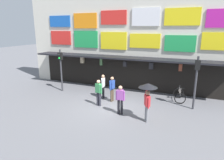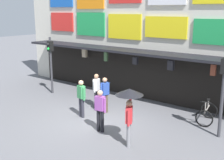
# 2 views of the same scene
# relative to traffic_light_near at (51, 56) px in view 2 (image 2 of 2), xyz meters

# --- Properties ---
(ground_plane) EXTENTS (80.00, 80.00, 0.00)m
(ground_plane) POSITION_rel_traffic_light_near_xyz_m (4.56, -1.58, -2.14)
(ground_plane) COLOR slate
(shopfront) EXTENTS (18.00, 2.60, 8.00)m
(shopfront) POSITION_rel_traffic_light_near_xyz_m (4.57, 2.99, 1.82)
(shopfront) COLOR beige
(shopfront) RESTS_ON ground
(traffic_light_near) EXTENTS (0.29, 0.33, 3.20)m
(traffic_light_near) POSITION_rel_traffic_light_near_xyz_m (0.00, 0.00, 0.00)
(traffic_light_near) COLOR #38383D
(traffic_light_near) RESTS_ON ground
(traffic_light_far) EXTENTS (0.30, 0.34, 3.20)m
(traffic_light_far) POSITION_rel_traffic_light_near_xyz_m (9.47, 0.02, 0.00)
(traffic_light_far) COLOR #38383D
(traffic_light_far) RESTS_ON ground
(bicycle_parked) EXTENTS (0.91, 1.27, 1.05)m
(bicycle_parked) POSITION_rel_traffic_light_near_xyz_m (8.58, 1.12, -1.75)
(bicycle_parked) COLOR black
(bicycle_parked) RESTS_ON ground
(pedestrian_in_red) EXTENTS (0.27, 0.52, 1.68)m
(pedestrian_in_red) POSITION_rel_traffic_light_near_xyz_m (4.45, -0.64, -1.19)
(pedestrian_in_red) COLOR brown
(pedestrian_in_red) RESTS_ON ground
(pedestrian_in_black) EXTENTS (0.52, 0.30, 1.68)m
(pedestrian_in_black) POSITION_rel_traffic_light_near_xyz_m (3.98, -1.68, -1.19)
(pedestrian_in_black) COLOR #2D2D38
(pedestrian_in_black) RESTS_ON ground
(pedestrian_in_green) EXTENTS (0.32, 0.51, 1.68)m
(pedestrian_in_green) POSITION_rel_traffic_light_near_xyz_m (3.65, -0.31, -1.19)
(pedestrian_in_green) COLOR black
(pedestrian_in_green) RESTS_ON ground
(pedestrian_with_umbrella) EXTENTS (0.96, 0.96, 2.08)m
(pedestrian_with_umbrella) POSITION_rel_traffic_light_near_xyz_m (7.24, -2.69, -0.50)
(pedestrian_with_umbrella) COLOR gray
(pedestrian_with_umbrella) RESTS_ON ground
(pedestrian_in_purple) EXTENTS (0.53, 0.25, 1.68)m
(pedestrian_in_purple) POSITION_rel_traffic_light_near_xyz_m (5.65, -2.36, -1.19)
(pedestrian_in_purple) COLOR black
(pedestrian_in_purple) RESTS_ON ground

